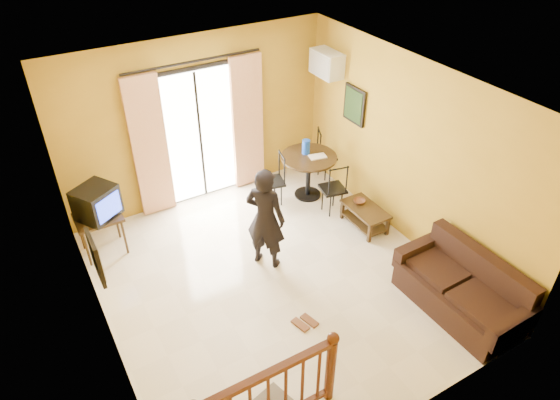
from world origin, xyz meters
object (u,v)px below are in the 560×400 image
television (96,202)px  dining_table (309,164)px  standing_person (265,219)px  sofa (463,290)px  coffee_table (365,214)px

television → dining_table: television is taller
dining_table → standing_person: size_ratio=0.59×
sofa → dining_table: bearing=94.4°
coffee_table → sofa: (0.00, -2.01, 0.07)m
coffee_table → standing_person: (-1.77, 0.05, 0.56)m
coffee_table → standing_person: bearing=178.5°
television → sofa: bearing=-74.7°
dining_table → sofa: bearing=-84.6°
dining_table → television: bearing=175.4°
television → standing_person: (1.95, -1.43, -0.09)m
sofa → coffee_table: bearing=89.1°
dining_table → coffee_table: 1.30m
television → dining_table: bearing=-36.2°
standing_person → dining_table: bearing=-89.5°
television → standing_person: 2.42m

